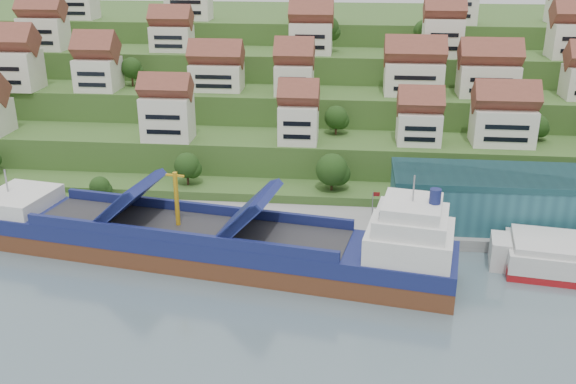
# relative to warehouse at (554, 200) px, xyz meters

# --- Properties ---
(ground) EXTENTS (300.00, 300.00, 0.00)m
(ground) POSITION_rel_warehouse_xyz_m (-52.00, -17.00, -7.20)
(ground) COLOR slate
(ground) RESTS_ON ground
(quay) EXTENTS (180.00, 14.00, 2.20)m
(quay) POSITION_rel_warehouse_xyz_m (-32.00, -2.00, -6.10)
(quay) COLOR gray
(quay) RESTS_ON ground
(hillside) EXTENTS (260.00, 128.00, 31.00)m
(hillside) POSITION_rel_warehouse_xyz_m (-52.00, 86.55, 3.46)
(hillside) COLOR #2D4C1E
(hillside) RESTS_ON ground
(hillside_village) EXTENTS (159.36, 64.31, 29.14)m
(hillside_village) POSITION_rel_warehouse_xyz_m (-49.88, 43.93, 17.43)
(hillside_village) COLOR silver
(hillside_village) RESTS_ON ground
(hillside_trees) EXTENTS (145.69, 62.55, 30.76)m
(hillside_trees) POSITION_rel_warehouse_xyz_m (-55.94, 29.16, 10.03)
(hillside_trees) COLOR #214316
(hillside_trees) RESTS_ON ground
(warehouse) EXTENTS (60.00, 15.00, 10.00)m
(warehouse) POSITION_rel_warehouse_xyz_m (0.00, 0.00, 0.00)
(warehouse) COLOR #245762
(warehouse) RESTS_ON quay
(flagpole) EXTENTS (1.28, 0.16, 8.00)m
(flagpole) POSITION_rel_warehouse_xyz_m (-33.89, -7.00, -0.32)
(flagpole) COLOR gray
(flagpole) RESTS_ON quay
(cargo_ship) EXTENTS (87.50, 27.74, 19.29)m
(cargo_ship) POSITION_rel_warehouse_xyz_m (-61.10, -17.45, -3.61)
(cargo_ship) COLOR #59301B
(cargo_ship) RESTS_ON ground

